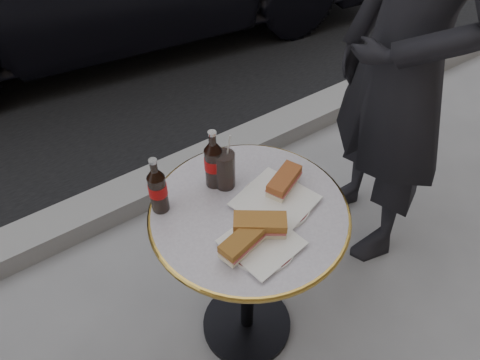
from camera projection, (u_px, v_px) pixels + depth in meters
ground at (247, 325)px, 1.95m from camera, size 80.00×80.00×0.00m
curb at (148, 188)px, 2.43m from camera, size 40.00×0.20×0.12m
bistro_table at (248, 276)px, 1.69m from camera, size 0.62×0.62×0.73m
plate_left at (262, 244)px, 1.33m from camera, size 0.20×0.20×0.01m
plate_right at (275, 202)px, 1.44m from camera, size 0.25×0.25×0.01m
sandwich_left_a at (242, 243)px, 1.29m from camera, size 0.15×0.09×0.05m
sandwich_left_b at (260, 226)px, 1.33m from camera, size 0.16×0.14×0.05m
sandwich_right at (284, 182)px, 1.46m from camera, size 0.15×0.12×0.05m
cola_bottle_left at (157, 185)px, 1.36m from camera, size 0.07×0.07×0.20m
cola_bottle_right at (213, 159)px, 1.43m from camera, size 0.07×0.07×0.21m
cola_glass at (225, 169)px, 1.45m from camera, size 0.07×0.07×0.14m
pedestrian at (404, 67)px, 1.68m from camera, size 0.58×0.74×1.80m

